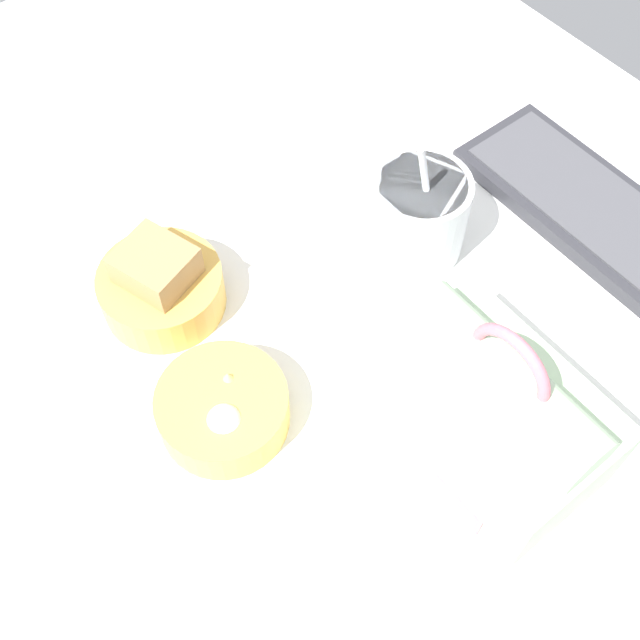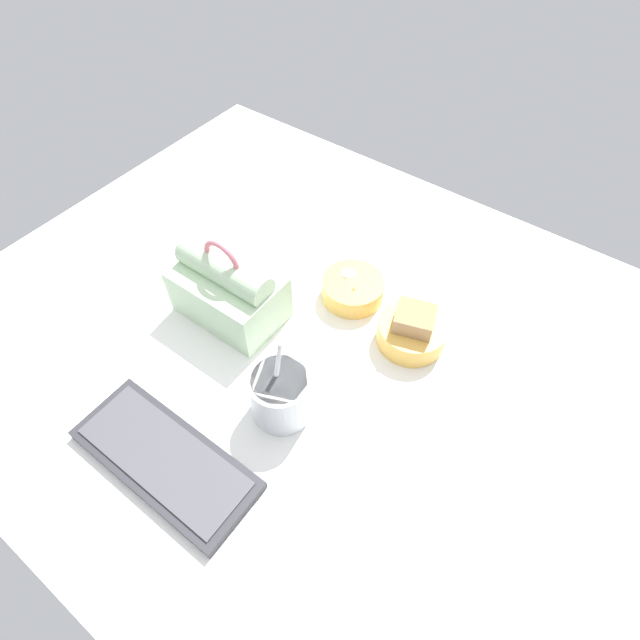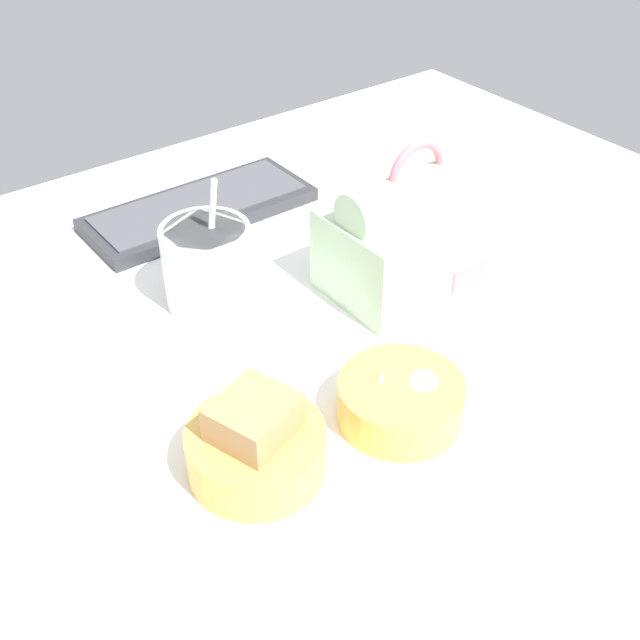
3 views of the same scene
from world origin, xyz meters
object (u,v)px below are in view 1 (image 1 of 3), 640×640
at_px(lunch_bag, 491,412).
at_px(soup_cup, 418,214).
at_px(bento_bowl_sandwich, 161,286).
at_px(keyboard, 591,210).
at_px(bento_bowl_snacks, 223,408).

height_order(lunch_bag, soup_cup, lunch_bag).
distance_m(soup_cup, bento_bowl_sandwich, 0.27).
bearing_deg(bento_bowl_sandwich, lunch_bag, 24.64).
bearing_deg(bento_bowl_sandwich, keyboard, 66.10).
height_order(keyboard, lunch_bag, lunch_bag).
distance_m(keyboard, bento_bowl_sandwich, 0.48).
xyz_separation_m(lunch_bag, bento_bowl_sandwich, (-0.31, -0.14, -0.03)).
bearing_deg(bento_bowl_sandwich, soup_cup, 68.00).
xyz_separation_m(soup_cup, bento_bowl_snacks, (0.05, -0.28, -0.03)).
height_order(keyboard, bento_bowl_snacks, bento_bowl_snacks).
bearing_deg(lunch_bag, soup_cup, 152.95).
height_order(soup_cup, bento_bowl_snacks, soup_cup).
height_order(keyboard, soup_cup, soup_cup).
bearing_deg(keyboard, soup_cup, -116.45).
bearing_deg(bento_bowl_snacks, lunch_bag, 45.80).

